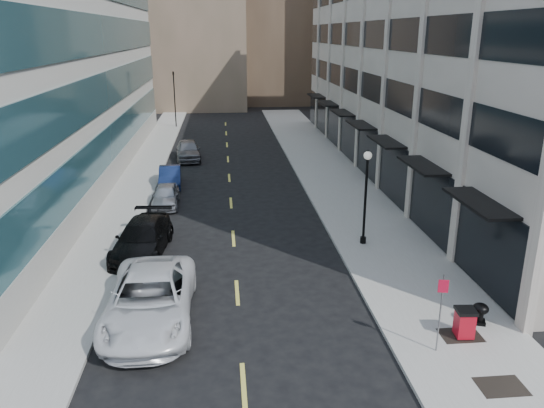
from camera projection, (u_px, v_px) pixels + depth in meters
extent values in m
cube|color=#9A988C|center=(349.00, 198.00, 33.69)|extent=(5.00, 80.00, 0.15)
cube|color=#9A988C|center=(125.00, 205.00, 32.43)|extent=(3.00, 80.00, 0.15)
cube|color=beige|center=(461.00, 49.00, 38.41)|extent=(14.00, 46.00, 18.00)
cube|color=black|center=(361.00, 146.00, 39.94)|extent=(0.18, 46.00, 3.60)
cube|color=black|center=(365.00, 85.00, 38.56)|extent=(0.12, 46.00, 1.80)
cube|color=black|center=(367.00, 34.00, 37.47)|extent=(0.12, 46.00, 1.80)
cube|color=beige|center=(475.00, 62.00, 21.68)|extent=(0.35, 0.60, 18.00)
cube|color=beige|center=(422.00, 55.00, 27.37)|extent=(0.35, 0.60, 18.00)
cube|color=beige|center=(387.00, 51.00, 33.05)|extent=(0.35, 0.60, 18.00)
cube|color=beige|center=(363.00, 49.00, 38.73)|extent=(0.35, 0.60, 18.00)
cube|color=beige|center=(344.00, 46.00, 44.41)|extent=(0.35, 0.60, 18.00)
cube|color=beige|center=(330.00, 45.00, 50.09)|extent=(0.35, 0.60, 18.00)
cube|color=beige|center=(319.00, 44.00, 55.77)|extent=(0.35, 0.60, 18.00)
cube|color=black|center=(479.00, 203.00, 20.36)|extent=(1.30, 4.00, 0.12)
cube|color=black|center=(422.00, 165.00, 26.04)|extent=(1.30, 4.00, 0.12)
cube|color=black|center=(386.00, 142.00, 31.72)|extent=(1.30, 4.00, 0.12)
cube|color=black|center=(361.00, 125.00, 37.40)|extent=(1.30, 4.00, 0.12)
cube|color=black|center=(342.00, 113.00, 43.08)|extent=(1.30, 4.00, 0.12)
cube|color=black|center=(328.00, 103.00, 48.77)|extent=(1.30, 4.00, 0.12)
cube|color=black|center=(316.00, 96.00, 54.45)|extent=(1.30, 4.00, 0.12)
cube|color=#9A988C|center=(120.00, 165.00, 38.67)|extent=(0.20, 46.00, 1.80)
cube|color=#27525B|center=(117.00, 137.00, 38.02)|extent=(0.14, 45.60, 2.40)
cube|color=#27525B|center=(112.00, 87.00, 36.94)|extent=(0.14, 45.60, 2.40)
cube|color=#27525B|center=(107.00, 34.00, 35.86)|extent=(0.14, 45.60, 2.40)
cube|color=#8F725D|center=(193.00, 3.00, 73.80)|extent=(14.00, 18.00, 28.00)
cube|color=#8F725D|center=(132.00, 26.00, 83.29)|extent=(12.00, 14.00, 22.00)
cube|color=beige|center=(350.00, 33.00, 75.12)|extent=(10.00, 14.00, 20.00)
cube|color=black|center=(501.00, 386.00, 15.68)|extent=(1.40, 1.00, 0.01)
cube|color=black|center=(461.00, 335.00, 18.33)|extent=(1.40, 1.00, 0.01)
cube|color=#D8CC4C|center=(244.00, 385.00, 15.99)|extent=(0.15, 2.20, 0.01)
cube|color=#D8CC4C|center=(237.00, 292.00, 21.67)|extent=(0.15, 2.20, 0.01)
cube|color=#D8CC4C|center=(233.00, 238.00, 27.35)|extent=(0.15, 2.20, 0.01)
cube|color=#D8CC4C|center=(231.00, 203.00, 33.03)|extent=(0.15, 2.20, 0.01)
cube|color=#D8CC4C|center=(229.00, 178.00, 38.71)|extent=(0.15, 2.20, 0.01)
cube|color=#D8CC4C|center=(228.00, 159.00, 44.39)|extent=(0.15, 2.20, 0.01)
cube|color=#D8CC4C|center=(227.00, 145.00, 50.07)|extent=(0.15, 2.20, 0.01)
cube|color=#D8CC4C|center=(226.00, 133.00, 55.76)|extent=(0.15, 2.20, 0.01)
cube|color=#D8CC4C|center=(226.00, 124.00, 61.44)|extent=(0.15, 2.20, 0.01)
cylinder|color=black|center=(175.00, 101.00, 58.12)|extent=(0.12, 0.12, 6.00)
imported|color=black|center=(173.00, 73.00, 57.20)|extent=(0.66, 0.66, 1.98)
imported|color=silver|center=(150.00, 299.00, 19.21)|extent=(3.06, 6.61, 1.83)
imported|color=black|center=(142.00, 238.00, 25.21)|extent=(2.79, 5.71, 1.60)
imported|color=#9DA0A6|center=(166.00, 196.00, 32.27)|extent=(1.63, 3.91, 1.32)
imported|color=navy|center=(170.00, 177.00, 36.38)|extent=(1.71, 4.22, 1.36)
imported|color=slate|center=(188.00, 150.00, 43.94)|extent=(2.40, 5.00, 1.65)
cube|color=#A90B19|center=(464.00, 324.00, 18.10)|extent=(0.62, 0.62, 0.93)
cube|color=black|center=(466.00, 311.00, 17.95)|extent=(0.70, 0.70, 0.11)
cylinder|color=black|center=(454.00, 329.00, 18.50)|extent=(0.06, 0.20, 0.20)
cylinder|color=black|center=(464.00, 329.00, 18.53)|extent=(0.06, 0.20, 0.20)
cylinder|color=black|center=(363.00, 240.00, 26.31)|extent=(0.29, 0.29, 0.32)
cylinder|color=black|center=(365.00, 200.00, 25.67)|extent=(0.13, 0.13, 4.14)
sphere|color=silver|center=(368.00, 156.00, 24.99)|extent=(0.40, 0.40, 0.40)
cone|color=black|center=(368.00, 151.00, 24.92)|extent=(0.11, 0.11, 0.16)
cylinder|color=slate|center=(440.00, 313.00, 17.04)|extent=(0.05, 0.05, 2.76)
cube|color=red|center=(443.00, 286.00, 16.72)|extent=(0.32, 0.10, 0.44)
cube|color=black|center=(479.00, 322.00, 19.08)|extent=(0.55, 0.55, 0.12)
cylinder|color=black|center=(480.00, 316.00, 19.01)|extent=(0.26, 0.26, 0.41)
ellipsoid|color=black|center=(481.00, 309.00, 18.92)|extent=(0.57, 0.57, 0.40)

